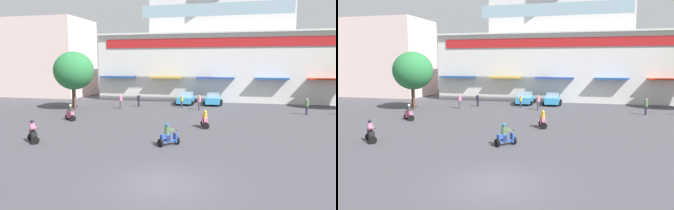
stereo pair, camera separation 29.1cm
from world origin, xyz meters
The scene contains 16 objects.
ground_plane centered at (0.00, 13.00, 0.00)m, with size 128.00×128.00×0.00m, color #444349.
colonial_building centered at (0.00, 37.00, 8.05)m, with size 34.57×19.21×19.12m.
flank_building_left centered at (-28.23, 33.34, 6.12)m, with size 13.80×9.21×12.25m.
plaza_tree_0 centered at (-16.50, 21.22, 4.26)m, with size 3.32×3.46×5.70m.
plaza_tree_2 centered at (-15.24, 19.35, 4.45)m, with size 4.55×4.20×6.59m.
parked_car_0 centered at (-3.72, 27.11, 0.78)m, with size 2.42×4.14×1.56m.
parked_car_1 centered at (-0.22, 27.34, 0.77)m, with size 2.48×4.20×1.50m.
scooter_rider_2 centered at (-1.22, 6.39, 0.60)m, with size 1.35×1.37×1.50m.
scooter_rider_3 centered at (-10.24, 5.13, 0.62)m, with size 1.31×1.27×1.53m.
scooter_rider_4 centered at (-12.17, 13.12, 0.63)m, with size 1.43×1.28×1.53m.
scooter_rider_5 centered at (0.41, 12.64, 0.61)m, with size 0.89×1.43×1.47m.
pedestrian_0 centered at (-10.49, 21.40, 0.96)m, with size 0.55×0.55×1.69m.
pedestrian_1 centered at (-3.67, 23.79, 0.90)m, with size 0.36×0.36×1.56m.
pedestrian_2 centered at (-9.01, 23.60, 0.87)m, with size 0.43×0.43×1.55m.
pedestrian_3 centered at (-1.38, 22.50, 0.96)m, with size 0.49×0.49×1.68m.
pedestrian_4 centered at (9.88, 21.70, 0.97)m, with size 0.42×0.42×1.70m.
Camera 1 is at (3.28, -12.76, 5.26)m, focal length 33.50 mm.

